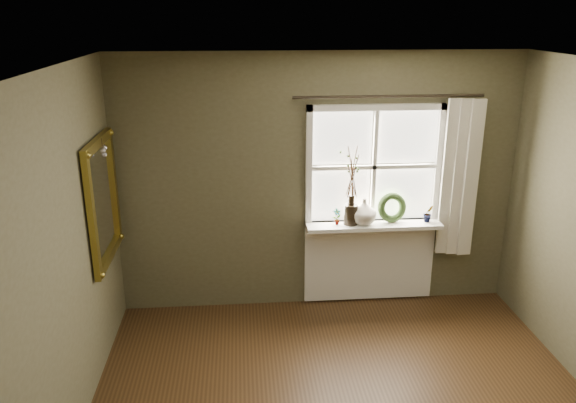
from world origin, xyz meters
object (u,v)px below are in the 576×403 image
Objects in this scene: gilt_mirror at (103,200)px; dark_jug at (351,214)px; wreath at (392,211)px; cream_vase at (364,211)px.

dark_jug is at bearing 11.06° from gilt_mirror.
dark_jug is 0.43m from wreath.
gilt_mirror is at bearing -179.73° from wreath.
dark_jug is 0.67× the size of wreath.
dark_jug is at bearing 180.00° from cream_vase.
cream_vase is 0.30m from wreath.
cream_vase is at bearing 177.84° from wreath.
gilt_mirror is at bearing -169.54° from cream_vase.
gilt_mirror reaches higher than dark_jug.
cream_vase is 2.47m from gilt_mirror.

